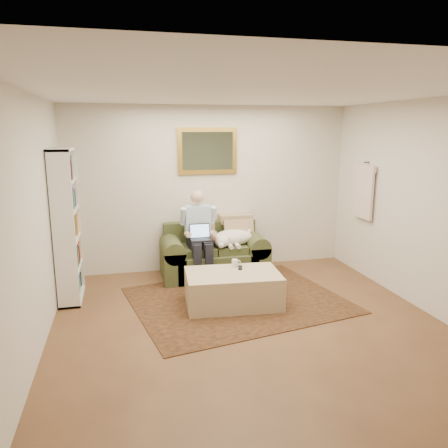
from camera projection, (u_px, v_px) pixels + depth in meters
name	position (u px, v px, depth m)	size (l,w,h in m)	color
room_shell	(248.00, 214.00, 4.92)	(4.51, 5.00, 2.61)	brown
rug	(237.00, 300.00, 5.82)	(2.67, 2.13, 0.01)	black
sofa	(214.00, 258.00, 6.75)	(1.60, 0.81, 0.96)	#4B512B
seated_man	(200.00, 237.00, 6.48)	(0.53, 0.75, 1.35)	#8CB7D8
laptop	(200.00, 235.00, 6.41)	(0.31, 0.25, 0.22)	black
sleeping_dog	(233.00, 237.00, 6.67)	(0.66, 0.41, 0.24)	white
ottoman	(233.00, 289.00, 5.63)	(1.19, 0.76, 0.43)	#CFB18A
coffee_mug	(235.00, 263.00, 5.82)	(0.08, 0.08, 0.10)	white
tv_remote	(240.00, 268.00, 5.76)	(0.05, 0.15, 0.02)	black
bookshelf	(67.00, 226.00, 5.70)	(0.28, 0.80, 2.00)	white
wall_mirror	(208.00, 151.00, 6.80)	(0.94, 0.04, 0.72)	gold
hanging_shirt	(364.00, 189.00, 6.59)	(0.06, 0.52, 0.90)	#F2D7C8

